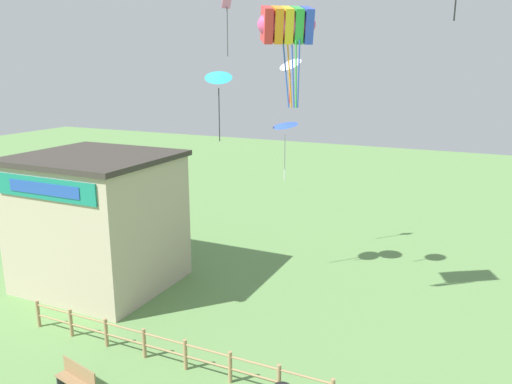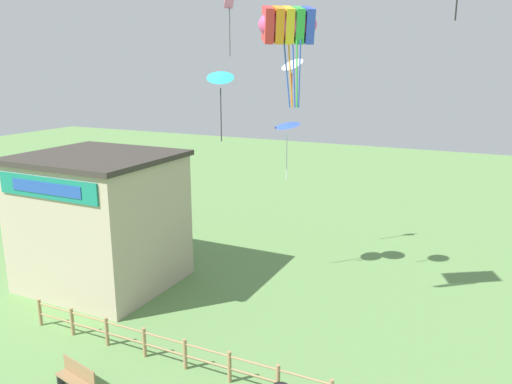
# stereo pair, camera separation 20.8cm
# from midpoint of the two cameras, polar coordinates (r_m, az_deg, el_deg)

# --- Properties ---
(wooden_fence) EXTENTS (17.32, 0.14, 1.11)m
(wooden_fence) POSITION_cam_midpoint_polar(r_m,az_deg,el_deg) (17.17, -2.70, -19.14)
(wooden_fence) COLOR #9E7F56
(wooden_fence) RESTS_ON ground_plane
(seaside_building) EXTENTS (6.62, 6.00, 6.22)m
(seaside_building) POSITION_cam_midpoint_polar(r_m,az_deg,el_deg) (24.33, -17.07, -3.06)
(seaside_building) COLOR #B7A88E
(seaside_building) RESTS_ON ground_plane
(park_bench_near_fence) EXTENTS (1.70, 0.74, 0.97)m
(park_bench_near_fence) POSITION_cam_midpoint_polar(r_m,az_deg,el_deg) (17.71, -19.46, -19.36)
(park_bench_near_fence) COLOR olive
(park_bench_near_fence) RESTS_ON ground_plane
(kite_rainbow_parafoil) EXTENTS (2.55, 2.31, 3.66)m
(kite_rainbow_parafoil) POSITION_cam_midpoint_polar(r_m,az_deg,el_deg) (19.00, 3.97, 18.50)
(kite_rainbow_parafoil) COLOR #E54C8C
(kite_blue_delta) EXTENTS (1.61, 1.61, 2.84)m
(kite_blue_delta) POSITION_cam_midpoint_polar(r_m,az_deg,el_deg) (23.48, 3.85, 7.53)
(kite_blue_delta) COLOR blue
(kite_pink_diamond) EXTENTS (0.44, 0.56, 2.86)m
(kite_pink_diamond) POSITION_cam_midpoint_polar(r_m,az_deg,el_deg) (24.99, -2.80, 19.59)
(kite_pink_diamond) COLOR pink
(kite_cyan_delta) EXTENTS (1.59, 1.55, 3.15)m
(kite_cyan_delta) POSITION_cam_midpoint_polar(r_m,az_deg,el_deg) (22.39, -3.82, 12.84)
(kite_cyan_delta) COLOR #2DB2C6
(kite_white_delta) EXTENTS (1.25, 1.20, 1.94)m
(kite_white_delta) POSITION_cam_midpoint_polar(r_m,az_deg,el_deg) (21.94, 4.42, 14.30)
(kite_white_delta) COLOR white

